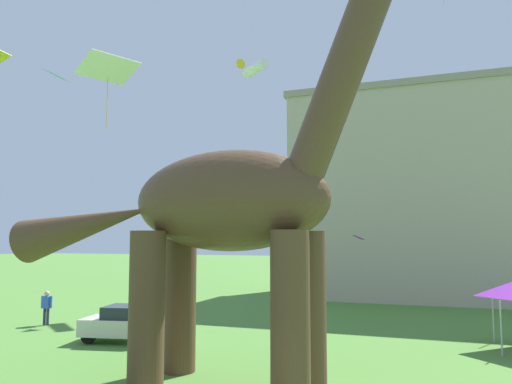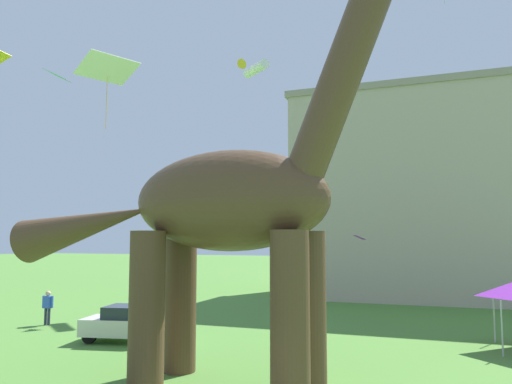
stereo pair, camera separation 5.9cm
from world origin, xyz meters
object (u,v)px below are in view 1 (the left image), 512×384
(parked_sedan_left, at_px, (132,323))
(kite_near_high, at_px, (359,237))
(kite_trailing, at_px, (56,75))
(person_photographer, at_px, (47,304))
(kite_mid_right, at_px, (252,68))
(dinosaur_sculpture, at_px, (227,201))
(kite_far_right, at_px, (108,69))

(parked_sedan_left, xyz_separation_m, kite_near_high, (8.72, 7.79, 3.73))
(parked_sedan_left, relative_size, kite_trailing, 2.45)
(person_photographer, height_order, kite_mid_right, kite_mid_right)
(dinosaur_sculpture, distance_m, parked_sedan_left, 9.23)
(dinosaur_sculpture, distance_m, kite_trailing, 23.80)
(kite_mid_right, bearing_deg, kite_near_high, -37.13)
(person_photographer, distance_m, kite_near_high, 16.75)
(kite_near_high, height_order, kite_trailing, kite_trailing)
(dinosaur_sculpture, relative_size, kite_trailing, 8.56)
(person_photographer, bearing_deg, dinosaur_sculpture, 88.82)
(person_photographer, xyz_separation_m, kite_trailing, (-4.92, 5.32, 14.58))
(person_photographer, bearing_deg, kite_far_right, 72.21)
(kite_far_right, relative_size, kite_trailing, 0.87)
(kite_far_right, bearing_deg, kite_trailing, 135.37)
(person_photographer, xyz_separation_m, kite_mid_right, (6.88, 12.11, 15.96))
(dinosaur_sculpture, distance_m, kite_far_right, 5.72)
(parked_sedan_left, relative_size, person_photographer, 2.55)
(kite_far_right, bearing_deg, parked_sedan_left, 120.45)
(dinosaur_sculpture, xyz_separation_m, kite_trailing, (-17.99, 11.95, 10.00))
(kite_far_right, xyz_separation_m, kite_mid_right, (-5.35, 23.71, 8.70))
(kite_mid_right, bearing_deg, kite_far_right, -77.28)
(dinosaur_sculpture, relative_size, kite_mid_right, 5.85)
(dinosaur_sculpture, distance_m, kite_near_high, 12.57)
(person_photographer, distance_m, kite_trailing, 16.29)
(kite_near_high, xyz_separation_m, kite_mid_right, (-8.48, 6.42, 12.49))
(parked_sedan_left, distance_m, person_photographer, 6.98)
(parked_sedan_left, relative_size, kite_far_right, 2.81)
(person_photographer, xyz_separation_m, kite_near_high, (15.36, 5.68, 3.48))
(kite_trailing, distance_m, kite_mid_right, 13.68)
(dinosaur_sculpture, bearing_deg, parked_sedan_left, 112.64)
(person_photographer, distance_m, kite_mid_right, 21.18)
(kite_far_right, height_order, kite_mid_right, kite_mid_right)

